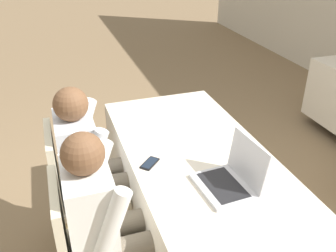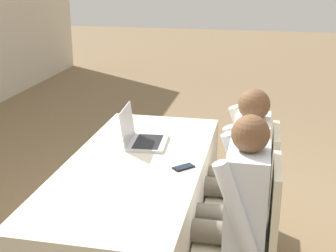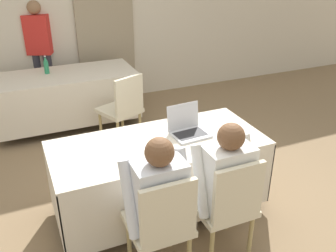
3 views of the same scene
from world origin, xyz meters
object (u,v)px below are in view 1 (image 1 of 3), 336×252
object	(u,v)px
person_checkered_shirt	(91,162)
person_white_shirt	(107,219)
chair_near_right	(89,247)
chair_near_left	(78,185)
cell_phone	(150,163)
laptop	(230,179)

from	to	relation	value
person_checkered_shirt	person_white_shirt	size ratio (longest dim) A/B	1.00
chair_near_right	person_white_shirt	world-z (taller)	person_white_shirt
chair_near_left	person_checkered_shirt	world-z (taller)	person_checkered_shirt
cell_phone	person_checkered_shirt	size ratio (longest dim) A/B	0.12
cell_phone	person_checkered_shirt	xyz separation A→B (m)	(-0.24, -0.31, -0.08)
person_checkered_shirt	laptop	bearing A→B (deg)	-131.20
cell_phone	chair_near_right	xyz separation A→B (m)	(0.30, -0.41, -0.24)
laptop	person_white_shirt	distance (m)	0.67
laptop	chair_near_left	distance (m)	0.99
cell_phone	chair_near_right	bearing A→B (deg)	-98.80
laptop	cell_phone	distance (m)	0.48
laptop	person_checkered_shirt	distance (m)	0.88
laptop	chair_near_left	world-z (taller)	laptop
laptop	chair_near_right	bearing A→B (deg)	-96.44
person_white_shirt	chair_near_left	bearing A→B (deg)	10.78
chair_near_right	person_checkered_shirt	size ratio (longest dim) A/B	0.78
cell_phone	laptop	bearing A→B (deg)	1.25
cell_phone	person_checkered_shirt	distance (m)	0.40
cell_phone	person_white_shirt	bearing A→B (deg)	-90.70
person_checkered_shirt	person_white_shirt	world-z (taller)	same
person_checkered_shirt	cell_phone	bearing A→B (deg)	-127.96
person_white_shirt	laptop	bearing A→B (deg)	-92.74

